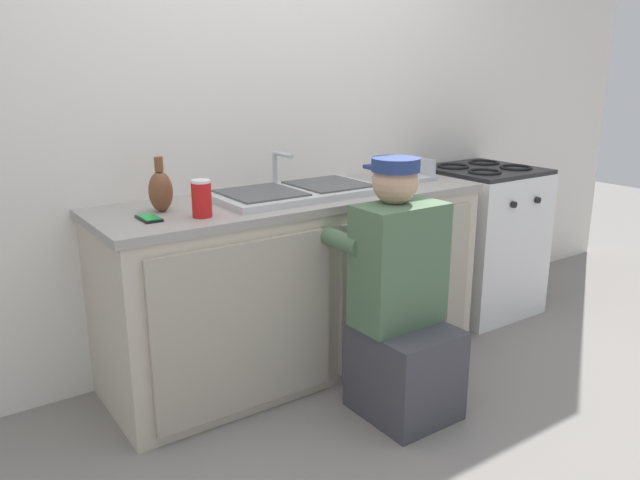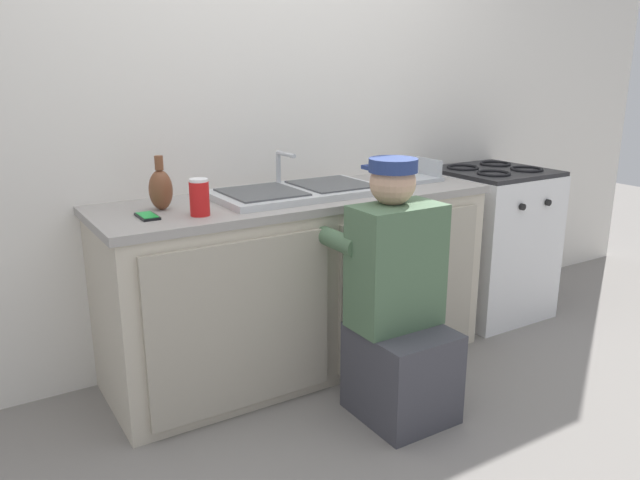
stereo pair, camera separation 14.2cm
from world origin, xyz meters
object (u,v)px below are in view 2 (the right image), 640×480
plumber_person (397,312)px  vase_decorative (161,189)px  soda_cup_red (199,197)px  dish_rack_tray (411,176)px  stove_range (489,242)px  sink_double_basin (297,191)px  cell_phone (147,216)px

plumber_person → vase_decorative: 1.13m
soda_cup_red → dish_rack_tray: bearing=7.4°
stove_range → dish_rack_tray: dish_rack_tray is taller
sink_double_basin → plumber_person: 0.76m
sink_double_basin → vase_decorative: (-0.65, 0.03, 0.07)m
vase_decorative → plumber_person: bearing=-40.2°
sink_double_basin → soda_cup_red: 0.57m
sink_double_basin → cell_phone: 0.75m
sink_double_basin → dish_rack_tray: (0.70, 0.01, 0.01)m
soda_cup_red → dish_rack_tray: size_ratio=0.54×
plumber_person → soda_cup_red: size_ratio=7.26×
plumber_person → dish_rack_tray: bearing=47.5°
plumber_person → vase_decorative: size_ratio=4.80×
plumber_person → cell_phone: 1.11m
dish_rack_tray → vase_decorative: bearing=178.9°
dish_rack_tray → plumber_person: bearing=-132.5°
sink_double_basin → dish_rack_tray: bearing=0.8°
plumber_person → soda_cup_red: (-0.67, 0.47, 0.49)m
stove_range → plumber_person: plumber_person is taller
sink_double_basin → plumber_person: size_ratio=0.72×
vase_decorative → sink_double_basin: bearing=-3.0°
soda_cup_red → cell_phone: size_ratio=1.09×
stove_range → cell_phone: 2.11m
dish_rack_tray → cell_phone: (-1.44, -0.08, -0.02)m
sink_double_basin → plumber_person: (0.13, -0.62, -0.43)m
sink_double_basin → cell_phone: (-0.74, -0.08, -0.01)m
stove_range → soda_cup_red: 1.94m
cell_phone → dish_rack_tray: bearing=3.4°
stove_range → cell_phone: (-2.06, -0.07, 0.43)m
stove_range → vase_decorative: (-1.97, 0.04, 0.52)m
sink_double_basin → vase_decorative: size_ratio=3.48×
sink_double_basin → stove_range: size_ratio=0.89×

